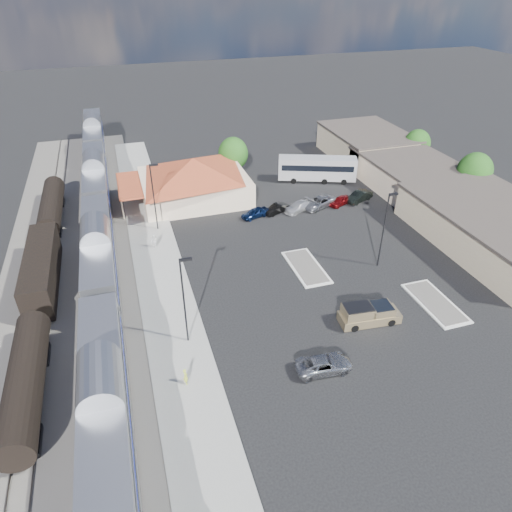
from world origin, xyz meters
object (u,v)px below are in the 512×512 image
object	(u,v)px
suv	(324,364)
coach_bus	(317,168)
station_depot	(194,179)
pickup_truck	(370,314)

from	to	relation	value
suv	coach_bus	xyz separation A→B (m)	(15.86, 37.54, 1.56)
station_depot	suv	bearing A→B (deg)	-83.97
station_depot	coach_bus	bearing A→B (deg)	1.82
coach_bus	station_depot	bearing A→B (deg)	112.72
pickup_truck	coach_bus	bearing A→B (deg)	-10.18
station_depot	suv	world-z (taller)	station_depot
station_depot	coach_bus	distance (m)	19.79
station_depot	coach_bus	size ratio (longest dim) A/B	1.50
station_depot	pickup_truck	xyz separation A→B (m)	(10.67, -32.49, -2.18)
station_depot	pickup_truck	world-z (taller)	station_depot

